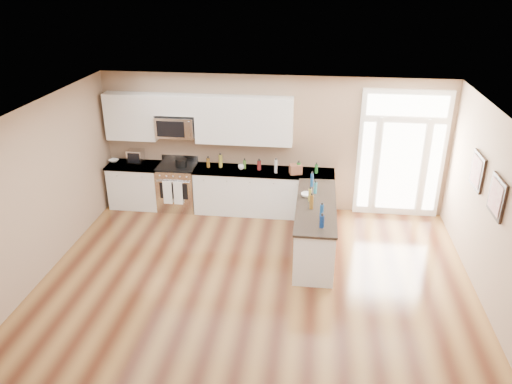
% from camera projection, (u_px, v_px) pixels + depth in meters
% --- Properties ---
extents(ground, '(8.00, 8.00, 0.00)m').
position_uv_depth(ground, '(246.00, 327.00, 7.11)').
color(ground, '#472214').
extents(room_shell, '(8.00, 8.00, 8.00)m').
position_uv_depth(room_shell, '(244.00, 221.00, 6.41)').
color(room_shell, '#94775D').
rests_on(room_shell, ground).
extents(back_cabinet_left, '(1.10, 0.66, 0.94)m').
position_uv_depth(back_cabinet_left, '(137.00, 186.00, 10.59)').
color(back_cabinet_left, silver).
rests_on(back_cabinet_left, ground).
extents(back_cabinet_right, '(2.85, 0.66, 0.94)m').
position_uv_depth(back_cabinet_right, '(263.00, 193.00, 10.29)').
color(back_cabinet_right, silver).
rests_on(back_cabinet_right, ground).
extents(peninsula_cabinet, '(0.69, 2.32, 0.94)m').
position_uv_depth(peninsula_cabinet, '(315.00, 230.00, 8.85)').
color(peninsula_cabinet, silver).
rests_on(peninsula_cabinet, ground).
extents(upper_cabinet_left, '(1.04, 0.33, 0.95)m').
position_uv_depth(upper_cabinet_left, '(131.00, 116.00, 10.11)').
color(upper_cabinet_left, silver).
rests_on(upper_cabinet_left, room_shell).
extents(upper_cabinet_right, '(1.94, 0.33, 0.95)m').
position_uv_depth(upper_cabinet_right, '(244.00, 120.00, 9.85)').
color(upper_cabinet_right, silver).
rests_on(upper_cabinet_right, room_shell).
extents(upper_cabinet_short, '(0.82, 0.33, 0.40)m').
position_uv_depth(upper_cabinet_short, '(175.00, 105.00, 9.89)').
color(upper_cabinet_short, silver).
rests_on(upper_cabinet_short, room_shell).
extents(microwave, '(0.78, 0.41, 0.42)m').
position_uv_depth(microwave, '(176.00, 126.00, 10.04)').
color(microwave, silver).
rests_on(microwave, room_shell).
extents(entry_door, '(1.70, 0.10, 2.60)m').
position_uv_depth(entry_door, '(401.00, 155.00, 9.86)').
color(entry_door, white).
rests_on(entry_door, ground).
extents(wall_art_near, '(0.05, 0.58, 0.58)m').
position_uv_depth(wall_art_near, '(477.00, 171.00, 8.01)').
color(wall_art_near, black).
rests_on(wall_art_near, room_shell).
extents(wall_art_far, '(0.05, 0.58, 0.58)m').
position_uv_depth(wall_art_far, '(497.00, 197.00, 7.10)').
color(wall_art_far, black).
rests_on(wall_art_far, room_shell).
extents(kitchen_range, '(0.78, 0.69, 1.08)m').
position_uv_depth(kitchen_range, '(178.00, 187.00, 10.47)').
color(kitchen_range, silver).
rests_on(kitchen_range, ground).
extents(stockpot, '(0.29, 0.29, 0.18)m').
position_uv_depth(stockpot, '(181.00, 162.00, 10.21)').
color(stockpot, black).
rests_on(stockpot, kitchen_range).
extents(toaster_oven, '(0.33, 0.26, 0.27)m').
position_uv_depth(toaster_oven, '(136.00, 156.00, 10.45)').
color(toaster_oven, silver).
rests_on(toaster_oven, back_cabinet_left).
extents(cardboard_box, '(0.28, 0.23, 0.19)m').
position_uv_depth(cardboard_box, '(296.00, 169.00, 9.87)').
color(cardboard_box, brown).
rests_on(cardboard_box, back_cabinet_right).
extents(bowl_left, '(0.25, 0.25, 0.05)m').
position_uv_depth(bowl_left, '(114.00, 161.00, 10.51)').
color(bowl_left, white).
rests_on(bowl_left, back_cabinet_left).
extents(bowl_peninsula, '(0.23, 0.23, 0.06)m').
position_uv_depth(bowl_peninsula, '(306.00, 195.00, 8.92)').
color(bowl_peninsula, white).
rests_on(bowl_peninsula, peninsula_cabinet).
extents(cup_counter, '(0.16, 0.16, 0.10)m').
position_uv_depth(cup_counter, '(241.00, 167.00, 10.11)').
color(cup_counter, white).
rests_on(cup_counter, back_cabinet_right).
extents(counter_bottles, '(2.39, 2.44, 0.27)m').
position_uv_depth(counter_bottles, '(281.00, 179.00, 9.36)').
color(counter_bottles, '#19591E').
rests_on(counter_bottles, back_cabinet_right).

